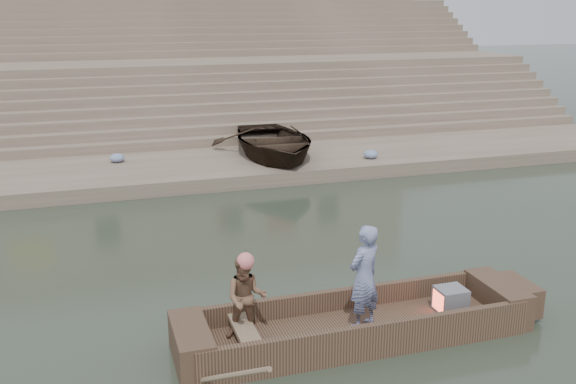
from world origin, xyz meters
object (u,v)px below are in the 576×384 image
main_rowboat (355,332)px  television (450,300)px  rowing_man (246,298)px  beached_rowboat (273,141)px  standing_man (364,277)px

main_rowboat → television: television is taller
main_rowboat → rowing_man: (-1.69, 0.16, 0.75)m
television → beached_rowboat: (0.11, 10.64, 0.47)m
main_rowboat → standing_man: bearing=-31.3°
beached_rowboat → rowing_man: bearing=-106.6°
main_rowboat → standing_man: standing_man is taller
standing_man → beached_rowboat: size_ratio=0.35×
main_rowboat → rowing_man: size_ratio=3.90×
standing_man → rowing_man: (-1.78, 0.22, -0.19)m
beached_rowboat → television: bearing=-88.9°
main_rowboat → television: (1.65, 0.00, 0.31)m
main_rowboat → rowing_man: rowing_man is taller
rowing_man → main_rowboat: bearing=9.3°
rowing_man → beached_rowboat: (3.45, 10.47, 0.03)m
rowing_man → television: 3.37m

